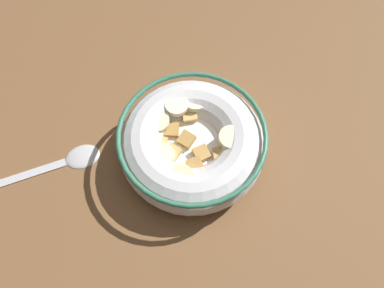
# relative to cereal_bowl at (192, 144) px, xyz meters

# --- Properties ---
(ground_plane) EXTENTS (1.05, 1.05, 0.02)m
(ground_plane) POSITION_rel_cereal_bowl_xyz_m (0.00, 0.00, -0.04)
(ground_plane) COLOR brown
(cereal_bowl) EXTENTS (0.18, 0.18, 0.06)m
(cereal_bowl) POSITION_rel_cereal_bowl_xyz_m (0.00, 0.00, 0.00)
(cereal_bowl) COLOR silver
(cereal_bowl) RESTS_ON ground_plane
(spoon) EXTENTS (0.13, 0.09, 0.01)m
(spoon) POSITION_rel_cereal_bowl_xyz_m (-0.15, -0.04, -0.03)
(spoon) COLOR #B7B7BC
(spoon) RESTS_ON ground_plane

